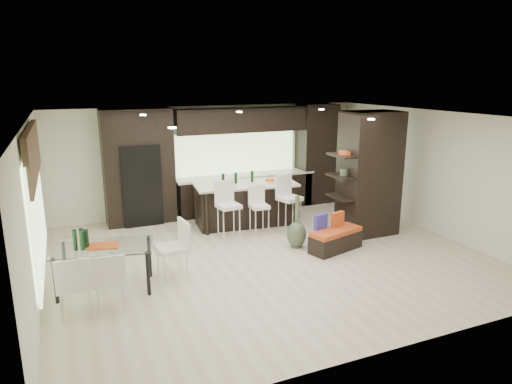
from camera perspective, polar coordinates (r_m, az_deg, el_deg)
name	(u,v)px	position (r m, az deg, el deg)	size (l,w,h in m)	color
ground	(268,256)	(9.00, 1.51, -7.99)	(8.00, 8.00, 0.00)	beige
back_wall	(212,159)	(11.78, -5.55, 4.12)	(8.00, 0.02, 2.70)	silver
left_wall	(34,213)	(7.86, -26.02, -2.37)	(0.02, 7.00, 2.70)	silver
right_wall	(432,172)	(10.84, 21.20, 2.34)	(0.02, 7.00, 2.70)	silver
ceiling	(269,116)	(8.36, 1.63, 9.42)	(8.00, 7.00, 0.02)	white
window_left	(37,209)	(8.05, -25.68, -1.96)	(0.04, 3.20, 1.90)	#B2D199
window_back	(234,150)	(11.90, -2.75, 5.25)	(3.40, 0.04, 1.20)	#B2D199
stone_accent	(32,153)	(7.87, -26.16, 4.37)	(0.08, 3.00, 0.80)	brown
ceiling_spots	(263,117)	(8.59, 0.93, 9.41)	(4.00, 3.00, 0.02)	white
back_cabinetry	(235,160)	(11.64, -2.70, 4.04)	(6.80, 0.68, 2.70)	black
refrigerator	(140,184)	(11.08, -14.30, 0.99)	(0.90, 0.68, 1.90)	black
partition_column	(369,174)	(10.23, 13.98, 2.23)	(1.20, 0.80, 2.70)	black
kitchen_island	(246,204)	(10.77, -1.28, -1.46)	(2.37, 1.02, 0.99)	black
stool_left	(229,216)	(9.77, -3.43, -3.05)	(0.45, 0.45, 1.01)	white
stool_mid	(259,215)	(10.07, 0.42, -2.89)	(0.39, 0.39, 0.87)	white
stool_right	(289,208)	(10.32, 4.20, -2.06)	(0.46, 0.46, 1.03)	white
bench	(336,240)	(9.34, 9.93, -5.91)	(1.14, 0.44, 0.44)	black
floor_vase	(297,222)	(9.30, 5.13, -3.72)	(0.40, 0.40, 1.09)	#435139
dining_table	(105,268)	(7.93, -18.32, -8.99)	(1.55, 0.87, 0.74)	white
chair_near	(110,283)	(7.22, -17.81, -10.77)	(0.47, 0.47, 0.86)	white
chair_far	(75,288)	(7.19, -21.70, -11.09)	(0.48, 0.48, 0.89)	white
chair_end	(172,253)	(8.03, -10.46, -7.45)	(0.50, 0.50, 0.93)	white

